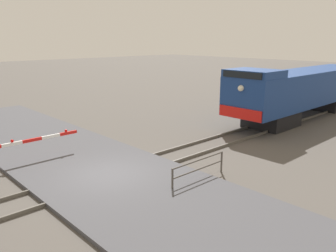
# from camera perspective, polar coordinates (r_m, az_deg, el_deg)

# --- Properties ---
(ground_plane) EXTENTS (160.00, 160.00, 0.00)m
(ground_plane) POSITION_cam_1_polar(r_m,az_deg,el_deg) (14.84, -9.78, -8.33)
(ground_plane) COLOR #514C47
(rail_track_left) EXTENTS (0.08, 80.00, 0.15)m
(rail_track_left) POSITION_cam_1_polar(r_m,az_deg,el_deg) (15.38, -11.28, -7.28)
(rail_track_left) COLOR #59544C
(rail_track_left) RESTS_ON ground_plane
(rail_track_right) EXTENTS (0.08, 80.00, 0.15)m
(rail_track_right) POSITION_cam_1_polar(r_m,az_deg,el_deg) (14.26, -8.18, -8.91)
(rail_track_right) COLOR #59544C
(rail_track_right) RESTS_ON ground_plane
(road_surface) EXTENTS (36.00, 6.10, 0.15)m
(road_surface) POSITION_cam_1_polar(r_m,az_deg,el_deg) (14.81, -9.79, -8.06)
(road_surface) COLOR #47474C
(road_surface) RESTS_ON ground_plane
(locomotive) EXTENTS (3.09, 16.00, 3.86)m
(locomotive) POSITION_cam_1_polar(r_m,az_deg,el_deg) (27.12, 21.41, 5.64)
(locomotive) COLOR black
(locomotive) RESTS_ON ground_plane
(guard_railing) EXTENTS (0.08, 3.02, 0.95)m
(guard_railing) POSITION_cam_1_polar(r_m,az_deg,el_deg) (14.07, 5.09, -6.70)
(guard_railing) COLOR #4C4742
(guard_railing) RESTS_ON ground_plane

